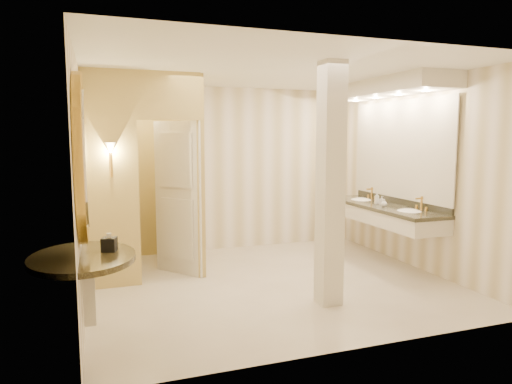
# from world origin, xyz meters

# --- Properties ---
(floor) EXTENTS (4.50, 4.50, 0.00)m
(floor) POSITION_xyz_m (0.00, 0.00, 0.00)
(floor) COLOR beige
(floor) RESTS_ON ground
(ceiling) EXTENTS (4.50, 4.50, 0.00)m
(ceiling) POSITION_xyz_m (0.00, 0.00, 2.70)
(ceiling) COLOR white
(ceiling) RESTS_ON wall_back
(wall_back) EXTENTS (4.50, 0.02, 2.70)m
(wall_back) POSITION_xyz_m (0.00, 2.00, 1.35)
(wall_back) COLOR white
(wall_back) RESTS_ON floor
(wall_front) EXTENTS (4.50, 0.02, 2.70)m
(wall_front) POSITION_xyz_m (0.00, -2.00, 1.35)
(wall_front) COLOR white
(wall_front) RESTS_ON floor
(wall_left) EXTENTS (0.02, 4.00, 2.70)m
(wall_left) POSITION_xyz_m (-2.25, 0.00, 1.35)
(wall_left) COLOR white
(wall_left) RESTS_ON floor
(wall_right) EXTENTS (0.02, 4.00, 2.70)m
(wall_right) POSITION_xyz_m (2.25, 0.00, 1.35)
(wall_right) COLOR white
(wall_right) RESTS_ON floor
(toilet_closet) EXTENTS (1.50, 1.55, 2.70)m
(toilet_closet) POSITION_xyz_m (-1.13, 0.96, 1.39)
(toilet_closet) COLOR #D3B86E
(toilet_closet) RESTS_ON floor
(wall_sconce) EXTENTS (0.14, 0.14, 0.42)m
(wall_sconce) POSITION_xyz_m (-1.93, 0.43, 1.73)
(wall_sconce) COLOR gold
(wall_sconce) RESTS_ON toilet_closet
(vanity) EXTENTS (0.75, 2.45, 2.09)m
(vanity) POSITION_xyz_m (1.98, 0.40, 1.63)
(vanity) COLOR beige
(vanity) RESTS_ON floor
(console_shelf) EXTENTS (1.11, 1.11, 2.00)m
(console_shelf) POSITION_xyz_m (-2.21, -1.28, 1.35)
(console_shelf) COLOR black
(console_shelf) RESTS_ON floor
(pillar) EXTENTS (0.25, 0.25, 2.70)m
(pillar) POSITION_xyz_m (0.35, -0.90, 1.35)
(pillar) COLOR beige
(pillar) RESTS_ON floor
(tissue_box) EXTENTS (0.15, 0.15, 0.12)m
(tissue_box) POSITION_xyz_m (-2.01, -1.20, 0.94)
(tissue_box) COLOR black
(tissue_box) RESTS_ON console_shelf
(toilet) EXTENTS (0.41, 0.70, 0.71)m
(toilet) POSITION_xyz_m (-1.81, 1.43, 0.35)
(toilet) COLOR white
(toilet) RESTS_ON floor
(soap_bottle_a) EXTENTS (0.08, 0.08, 0.13)m
(soap_bottle_a) POSITION_xyz_m (1.92, 0.40, 0.94)
(soap_bottle_a) COLOR beige
(soap_bottle_a) RESTS_ON vanity
(soap_bottle_b) EXTENTS (0.11, 0.11, 0.11)m
(soap_bottle_b) POSITION_xyz_m (1.85, 0.23, 0.93)
(soap_bottle_b) COLOR silver
(soap_bottle_b) RESTS_ON vanity
(soap_bottle_c) EXTENTS (0.09, 0.09, 0.19)m
(soap_bottle_c) POSITION_xyz_m (1.89, 0.47, 0.97)
(soap_bottle_c) COLOR #C6B28C
(soap_bottle_c) RESTS_ON vanity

